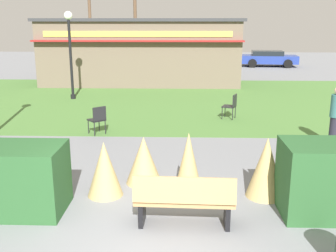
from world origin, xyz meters
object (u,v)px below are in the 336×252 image
object	(u,v)px
cafe_chair_west	(98,118)
tree_right_bg	(135,23)
cafe_chair_center	(232,104)
parked_car_west_slot	(124,58)
parked_car_east_slot	(269,58)
lamppost_far	(70,44)
tree_left_bg	(90,24)
food_kiosk	(141,51)
person_strolling	(336,117)
parked_car_center_slot	(187,58)
park_bench	(184,200)

from	to	relation	value
cafe_chair_west	tree_right_bg	world-z (taller)	tree_right_bg
cafe_chair_center	parked_car_west_slot	world-z (taller)	parked_car_west_slot
cafe_chair_west	parked_car_east_slot	world-z (taller)	parked_car_east_slot
lamppost_far	tree_left_bg	size ratio (longest dim) A/B	0.55
food_kiosk	cafe_chair_west	world-z (taller)	food_kiosk
parked_car_east_slot	cafe_chair_center	bearing A→B (deg)	-105.85
cafe_chair_center	person_strolling	bearing A→B (deg)	-52.31
parked_car_center_slot	lamppost_far	bearing A→B (deg)	-111.16
tree_left_bg	tree_right_bg	bearing A→B (deg)	-36.51
park_bench	parked_car_center_slot	world-z (taller)	parked_car_center_slot
cafe_chair_west	cafe_chair_center	bearing A→B (deg)	26.71
parked_car_center_slot	cafe_chair_center	bearing A→B (deg)	-85.37
person_strolling	parked_car_east_slot	xyz separation A→B (m)	(2.44, 20.43, -0.22)
food_kiosk	parked_car_east_slot	size ratio (longest dim) A/B	2.50
tree_left_bg	person_strolling	bearing A→B (deg)	-64.95
food_kiosk	parked_car_center_slot	bearing A→B (deg)	73.41
park_bench	tree_right_bg	world-z (taller)	tree_right_bg
lamppost_far	tree_right_bg	size ratio (longest dim) A/B	0.53
tree_left_bg	parked_car_west_slot	bearing A→B (deg)	-59.55
food_kiosk	tree_left_bg	bearing A→B (deg)	111.74
food_kiosk	parked_car_west_slot	world-z (taller)	food_kiosk
park_bench	tree_left_bg	world-z (taller)	tree_left_bg
lamppost_far	person_strolling	world-z (taller)	lamppost_far
park_bench	parked_car_west_slot	xyz separation A→B (m)	(-4.52, 25.06, 0.16)
food_kiosk	person_strolling	distance (m)	13.31
person_strolling	cafe_chair_west	bearing A→B (deg)	3.77
lamppost_far	parked_car_center_slot	bearing A→B (deg)	68.84
person_strolling	park_bench	bearing A→B (deg)	60.01
lamppost_far	cafe_chair_center	bearing A→B (deg)	-28.45
cafe_chair_west	person_strolling	world-z (taller)	person_strolling
park_bench	person_strolling	distance (m)	6.26
park_bench	tree_left_bg	xyz separation A→B (m)	(-8.59, 31.98, 2.63)
lamppost_far	cafe_chair_center	xyz separation A→B (m)	(6.67, -3.61, -1.89)
park_bench	parked_car_center_slot	bearing A→B (deg)	89.24
food_kiosk	cafe_chair_center	size ratio (longest dim) A/B	12.24
person_strolling	parked_car_east_slot	world-z (taller)	person_strolling
lamppost_far	parked_car_east_slot	distance (m)	17.97
food_kiosk	parked_car_west_slot	distance (m)	9.19
parked_car_west_slot	tree_left_bg	size ratio (longest dim) A/B	0.60
cafe_chair_west	parked_car_center_slot	bearing A→B (deg)	81.37
food_kiosk	parked_car_west_slot	size ratio (longest dim) A/B	2.59
food_kiosk	cafe_chair_center	xyz separation A→B (m)	(4.03, -8.40, -1.25)
parked_car_center_slot	parked_car_east_slot	xyz separation A→B (m)	(6.29, 0.01, 0.00)
food_kiosk	cafe_chair_west	distance (m)	10.66
lamppost_far	cafe_chair_center	size ratio (longest dim) A/B	4.28
person_strolling	tree_left_bg	size ratio (longest dim) A/B	0.24
park_bench	parked_car_west_slot	distance (m)	25.47
cafe_chair_west	person_strolling	size ratio (longest dim) A/B	0.53
person_strolling	parked_car_center_slot	size ratio (longest dim) A/B	0.39
cafe_chair_center	tree_left_bg	distance (m)	26.40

